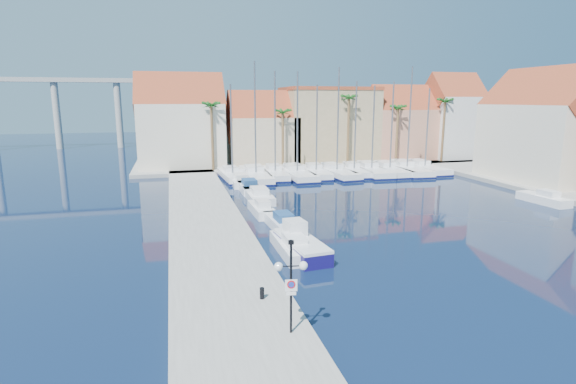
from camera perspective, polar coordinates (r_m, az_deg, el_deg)
The scene contains 37 objects.
ground at distance 25.59m, azimuth 13.72°, elevation -11.95°, with size 260.00×260.00×0.00m, color black.
quay_west at distance 35.51m, azimuth -10.03°, elevation -4.63°, with size 6.00×77.00×0.50m, color gray.
shore_north at distance 72.48m, azimuth 2.81°, elevation 3.84°, with size 54.00×16.00×0.50m, color gray.
lamp_post at distance 18.62m, azimuth 0.39°, elevation -10.20°, with size 1.37×0.52×4.07m.
bollard at distance 22.61m, azimuth -3.32°, elevation -12.72°, with size 0.23×0.23×0.56m, color black.
fishing_boat at distance 30.09m, azimuth 1.57°, elevation -6.59°, with size 2.54×6.05×2.06m.
motorboat_west_0 at distance 30.20m, azimuth 0.58°, elevation -6.87°, with size 1.84×5.74×1.40m.
motorboat_west_1 at distance 35.88m, azimuth -0.80°, elevation -3.85°, with size 1.98×5.56×1.40m.
motorboat_west_2 at distance 40.28m, azimuth -3.37°, elevation -2.14°, with size 1.73×5.05×1.40m.
motorboat_west_3 at distance 46.07m, azimuth -3.79°, elevation -0.38°, with size 2.27×7.01×1.40m.
motorboat_west_4 at distance 50.83m, azimuth -5.01°, elevation 0.74°, with size 2.07×6.46×1.40m.
motorboat_west_5 at distance 54.70m, azimuth -6.03°, elevation 1.50°, with size 2.49×7.00×1.40m.
motorboat_west_6 at distance 59.09m, azimuth -6.24°, elevation 2.25°, with size 2.46×6.16×1.40m.
motorboat_east_1 at distance 51.17m, azimuth 29.74°, elevation -0.70°, with size 2.10×5.38×1.40m.
sailboat_0 at distance 57.93m, azimuth -7.15°, elevation 2.12°, with size 3.00×9.40×11.96m.
sailboat_1 at distance 58.26m, azimuth -4.18°, elevation 2.23°, with size 3.60×12.02×14.70m.
sailboat_2 at distance 59.21m, azimuth -1.71°, elevation 2.43°, with size 3.10×9.70×13.61m.
sailboat_3 at distance 59.33m, azimuth 0.99°, elevation 2.42°, with size 3.15×11.55×13.56m.
sailboat_4 at distance 60.27m, azimuth 3.47°, elevation 2.56°, with size 3.25×9.72×11.96m.
sailboat_5 at distance 60.69m, azimuth 5.97°, elevation 2.59°, with size 3.77×10.98×14.14m.
sailboat_6 at distance 62.03m, azimuth 8.25°, elevation 2.73°, with size 3.21×9.39×12.44m.
sailboat_7 at distance 62.95m, azimuth 10.36°, elevation 2.76°, with size 3.80×11.42×11.93m.
sailboat_8 at distance 63.78m, azimuth 12.55°, elevation 2.79°, with size 2.80×10.59×12.44m.
sailboat_9 at distance 65.37m, azimuth 14.62°, elevation 2.91°, with size 4.11×12.20×14.44m.
sailboat_10 at distance 66.81m, azimuth 16.70°, elevation 2.97°, with size 3.10×10.54×11.62m.
building_0 at distance 67.64m, azimuth -13.44°, elevation 8.32°, with size 12.30×9.00×13.50m.
building_1 at distance 69.02m, azimuth -3.30°, elevation 7.65°, with size 10.30×8.00×11.00m.
building_2 at distance 72.87m, azimuth 5.14°, elevation 8.60°, with size 14.20×10.20×11.50m.
building_3 at distance 76.86m, azimuth 13.93°, elevation 8.16°, with size 10.30×8.00×12.00m.
building_4 at distance 80.64m, azimuth 20.02°, elevation 8.75°, with size 8.30×8.00×14.00m.
building_6 at distance 62.33m, azimuth 29.93°, elevation 6.83°, with size 9.00×14.30×13.50m.
palm_0 at distance 62.77m, azimuth -9.73°, elevation 10.57°, with size 2.60×2.60×10.15m.
palm_1 at distance 64.44m, azimuth -0.68°, elevation 9.92°, with size 2.60×2.60×9.15m.
palm_2 at distance 67.51m, azimuth 7.76°, elevation 11.49°, with size 2.60×2.60×11.15m.
palm_3 at distance 70.94m, azimuth 13.81°, elevation 10.13°, with size 2.60×2.60×9.65m.
palm_4 at distance 75.03m, azimuth 19.33°, elevation 10.60°, with size 2.60×2.60×10.65m.
viaduct at distance 106.18m, azimuth -30.15°, elevation 10.20°, with size 48.00×2.20×14.45m.
Camera 1 is at (-11.47, -20.53, 10.11)m, focal length 28.00 mm.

